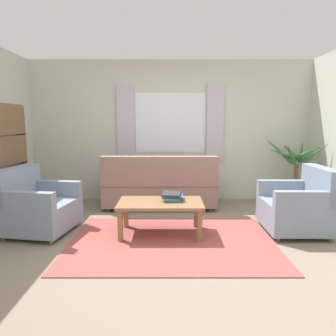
{
  "coord_description": "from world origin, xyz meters",
  "views": [
    {
      "loc": [
        -0.05,
        -3.68,
        1.47
      ],
      "look_at": [
        -0.02,
        0.7,
        0.82
      ],
      "focal_mm": 33.31,
      "sensor_mm": 36.0,
      "label": 1
    }
  ],
  "objects_px": {
    "book_stack_on_table": "(171,196)",
    "bookshelf": "(3,172)",
    "couch": "(158,187)",
    "coffee_table": "(159,206)",
    "armchair_left": "(35,207)",
    "armchair_right": "(298,206)",
    "potted_plant": "(294,172)"
  },
  "relations": [
    {
      "from": "couch",
      "to": "armchair_left",
      "type": "xyz_separation_m",
      "value": [
        -1.61,
        -1.23,
        -0.01
      ]
    },
    {
      "from": "couch",
      "to": "bookshelf",
      "type": "relative_size",
      "value": 1.1
    },
    {
      "from": "couch",
      "to": "coffee_table",
      "type": "distance_m",
      "value": 1.31
    },
    {
      "from": "couch",
      "to": "coffee_table",
      "type": "height_order",
      "value": "couch"
    },
    {
      "from": "bookshelf",
      "to": "couch",
      "type": "bearing_deg",
      "value": 112.99
    },
    {
      "from": "couch",
      "to": "armchair_left",
      "type": "bearing_deg",
      "value": 37.39
    },
    {
      "from": "coffee_table",
      "to": "book_stack_on_table",
      "type": "height_order",
      "value": "book_stack_on_table"
    },
    {
      "from": "armchair_left",
      "to": "coffee_table",
      "type": "relative_size",
      "value": 0.87
    },
    {
      "from": "potted_plant",
      "to": "bookshelf",
      "type": "relative_size",
      "value": 0.71
    },
    {
      "from": "armchair_right",
      "to": "book_stack_on_table",
      "type": "distance_m",
      "value": 1.71
    },
    {
      "from": "book_stack_on_table",
      "to": "bookshelf",
      "type": "height_order",
      "value": "bookshelf"
    },
    {
      "from": "armchair_right",
      "to": "coffee_table",
      "type": "xyz_separation_m",
      "value": [
        -1.86,
        -0.09,
        0.03
      ]
    },
    {
      "from": "armchair_right",
      "to": "couch",
      "type": "bearing_deg",
      "value": -122.13
    },
    {
      "from": "bookshelf",
      "to": "armchair_right",
      "type": "bearing_deg",
      "value": 85.78
    },
    {
      "from": "potted_plant",
      "to": "coffee_table",
      "type": "bearing_deg",
      "value": -148.22
    },
    {
      "from": "bookshelf",
      "to": "armchair_left",
      "type": "bearing_deg",
      "value": 59.9
    },
    {
      "from": "armchair_left",
      "to": "armchair_right",
      "type": "bearing_deg",
      "value": -80.45
    },
    {
      "from": "book_stack_on_table",
      "to": "potted_plant",
      "type": "height_order",
      "value": "potted_plant"
    },
    {
      "from": "book_stack_on_table",
      "to": "potted_plant",
      "type": "distance_m",
      "value": 2.6
    },
    {
      "from": "couch",
      "to": "bookshelf",
      "type": "height_order",
      "value": "bookshelf"
    },
    {
      "from": "coffee_table",
      "to": "book_stack_on_table",
      "type": "distance_m",
      "value": 0.21
    },
    {
      "from": "armchair_right",
      "to": "book_stack_on_table",
      "type": "bearing_deg",
      "value": -89.67
    },
    {
      "from": "armchair_left",
      "to": "armchair_right",
      "type": "height_order",
      "value": "same"
    },
    {
      "from": "potted_plant",
      "to": "bookshelf",
      "type": "distance_m",
      "value": 4.69
    },
    {
      "from": "coffee_table",
      "to": "bookshelf",
      "type": "relative_size",
      "value": 0.64
    },
    {
      "from": "armchair_right",
      "to": "potted_plant",
      "type": "xyz_separation_m",
      "value": [
        0.5,
        1.37,
        0.24
      ]
    },
    {
      "from": "armchair_left",
      "to": "coffee_table",
      "type": "height_order",
      "value": "armchair_left"
    },
    {
      "from": "couch",
      "to": "coffee_table",
      "type": "xyz_separation_m",
      "value": [
        0.04,
        -1.31,
        0.01
      ]
    },
    {
      "from": "coffee_table",
      "to": "armchair_right",
      "type": "bearing_deg",
      "value": 2.74
    },
    {
      "from": "potted_plant",
      "to": "couch",
      "type": "bearing_deg",
      "value": -176.28
    },
    {
      "from": "couch",
      "to": "armchair_right",
      "type": "height_order",
      "value": "couch"
    },
    {
      "from": "armchair_left",
      "to": "armchair_right",
      "type": "relative_size",
      "value": 1.09
    }
  ]
}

